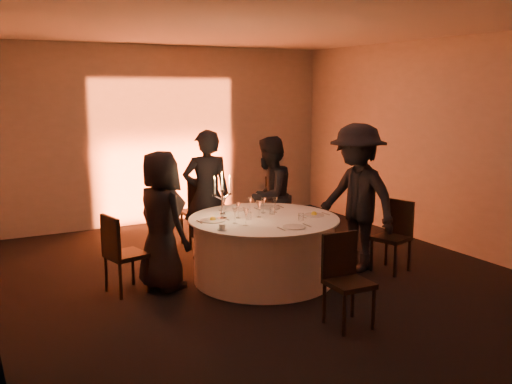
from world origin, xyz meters
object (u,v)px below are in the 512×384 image
guest_back_right (269,196)px  chair_front (345,274)px  chair_back_left (200,207)px  guest_right (357,198)px  banquet_table (264,249)px  chair_back_right (268,205)px  guest_back_left (207,195)px  coffee_cup (222,227)px  chair_left (120,250)px  candelabra (222,203)px  guest_left (161,221)px  chair_right (394,232)px

guest_back_right → chair_front: bearing=45.0°
chair_back_left → guest_right: size_ratio=0.56×
banquet_table → chair_back_right: bearing=58.9°
chair_back_left → chair_back_right: 0.99m
banquet_table → guest_back_left: guest_back_left is taller
chair_back_right → coffee_cup: chair_back_right is taller
guest_right → chair_left: bearing=-109.6°
guest_back_left → guest_back_right: bearing=177.8°
chair_front → candelabra: bearing=109.5°
guest_left → candelabra: (0.70, -0.14, 0.17)m
chair_front → chair_back_right: bearing=77.2°
chair_front → coffee_cup: 1.46m
chair_back_right → guest_back_left: guest_back_left is taller
chair_back_right → coffee_cup: size_ratio=9.61×
chair_back_right → candelabra: (-1.30, -1.21, 0.37)m
guest_left → guest_back_right: size_ratio=0.97×
chair_front → coffee_cup: (-0.75, 1.22, 0.29)m
chair_back_right → chair_right: chair_back_right is taller
chair_left → chair_back_left: size_ratio=0.87×
chair_front → coffee_cup: size_ratio=8.22×
guest_back_left → guest_right: bearing=151.1°
chair_left → chair_front: (1.72, -1.87, -0.00)m
chair_right → guest_back_left: size_ratio=0.51×
banquet_table → guest_back_left: bearing=102.7°
chair_right → coffee_cup: 2.36m
guest_right → candelabra: size_ratio=3.25×
chair_right → guest_back_left: 2.50m
chair_left → guest_back_right: size_ratio=0.55×
chair_back_right → chair_front: 3.00m
chair_back_left → chair_right: (1.75, -2.15, -0.09)m
guest_left → guest_back_right: 1.85m
banquet_table → guest_back_right: 1.16m
coffee_cup → chair_back_left: bearing=73.9°
chair_back_right → guest_right: size_ratio=0.57×
chair_left → chair_right: chair_left is taller
chair_back_right → guest_left: 2.28m
chair_right → guest_right: guest_right is taller
chair_front → guest_right: size_ratio=0.48×
chair_front → candelabra: size_ratio=1.58×
chair_back_right → candelabra: candelabra is taller
guest_back_left → chair_back_left: bearing=-91.3°
banquet_table → candelabra: size_ratio=3.14×
banquet_table → chair_back_left: 1.71m
banquet_table → chair_left: chair_left is taller
guest_back_left → candelabra: size_ratio=3.07×
chair_right → candelabra: bearing=-123.3°
chair_right → chair_back_right: bearing=-172.9°
chair_back_right → guest_back_left: size_ratio=0.60×
banquet_table → guest_back_right: size_ratio=1.09×
chair_back_left → guest_back_left: 0.66m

